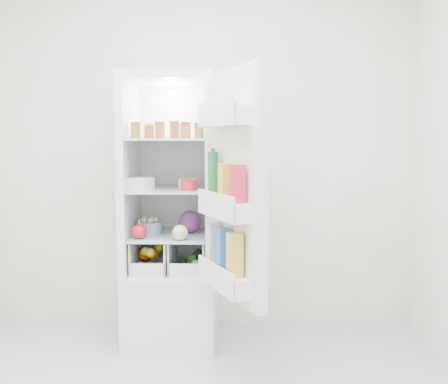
{
  "coord_description": "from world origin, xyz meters",
  "views": [
    {
      "loc": [
        0.27,
        -2.11,
        1.37
      ],
      "look_at": [
        0.16,
        0.95,
        1.06
      ],
      "focal_mm": 40.0,
      "sensor_mm": 36.0,
      "label": 1
    }
  ],
  "objects_px": {
    "refrigerator": "(172,244)",
    "mushroom_bowl": "(150,227)",
    "fridge_door": "(234,191)",
    "red_cabbage": "(190,222)"
  },
  "relations": [
    {
      "from": "red_cabbage",
      "to": "fridge_door",
      "type": "xyz_separation_m",
      "value": [
        0.31,
        -0.6,
        0.27
      ]
    },
    {
      "from": "mushroom_bowl",
      "to": "fridge_door",
      "type": "relative_size",
      "value": 0.13
    },
    {
      "from": "red_cabbage",
      "to": "mushroom_bowl",
      "type": "xyz_separation_m",
      "value": [
        -0.27,
        -0.03,
        -0.04
      ]
    },
    {
      "from": "red_cabbage",
      "to": "fridge_door",
      "type": "height_order",
      "value": "fridge_door"
    },
    {
      "from": "red_cabbage",
      "to": "mushroom_bowl",
      "type": "bearing_deg",
      "value": -174.58
    },
    {
      "from": "mushroom_bowl",
      "to": "red_cabbage",
      "type": "bearing_deg",
      "value": 5.42
    },
    {
      "from": "refrigerator",
      "to": "mushroom_bowl",
      "type": "relative_size",
      "value": 10.67
    },
    {
      "from": "refrigerator",
      "to": "mushroom_bowl",
      "type": "distance_m",
      "value": 0.2
    },
    {
      "from": "refrigerator",
      "to": "mushroom_bowl",
      "type": "xyz_separation_m",
      "value": [
        -0.15,
        -0.04,
        0.12
      ]
    },
    {
      "from": "refrigerator",
      "to": "fridge_door",
      "type": "distance_m",
      "value": 0.86
    }
  ]
}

